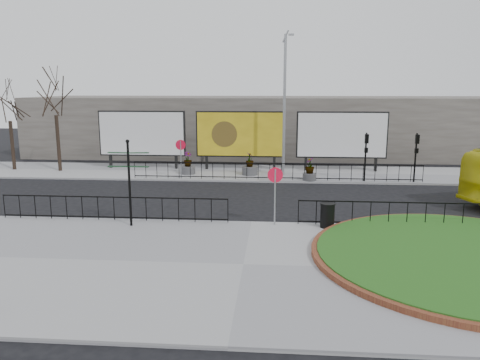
# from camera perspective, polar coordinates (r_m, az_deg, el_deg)

# --- Properties ---
(ground) EXTENTS (90.00, 90.00, 0.00)m
(ground) POSITION_cam_1_polar(r_m,az_deg,el_deg) (20.44, 1.41, -5.40)
(ground) COLOR black
(ground) RESTS_ON ground
(pavement_near) EXTENTS (30.00, 10.00, 0.12)m
(pavement_near) POSITION_cam_1_polar(r_m,az_deg,el_deg) (15.70, 0.42, -10.42)
(pavement_near) COLOR gray
(pavement_near) RESTS_ON ground
(pavement_far) EXTENTS (44.00, 6.00, 0.12)m
(pavement_far) POSITION_cam_1_polar(r_m,az_deg,el_deg) (32.10, 2.57, 0.86)
(pavement_far) COLOR gray
(pavement_far) RESTS_ON ground
(brick_edge) EXTENTS (10.40, 10.40, 0.18)m
(brick_edge) POSITION_cam_1_polar(r_m,az_deg,el_deg) (17.77, 25.86, -8.45)
(brick_edge) COLOR brown
(brick_edge) RESTS_ON pavement_near
(grass_lawn) EXTENTS (10.00, 10.00, 0.22)m
(grass_lawn) POSITION_cam_1_polar(r_m,az_deg,el_deg) (17.77, 25.86, -8.39)
(grass_lawn) COLOR #264E14
(grass_lawn) RESTS_ON pavement_near
(railing_near_left) EXTENTS (10.00, 0.10, 1.10)m
(railing_near_left) POSITION_cam_1_polar(r_m,az_deg,el_deg) (21.14, -15.11, -3.34)
(railing_near_left) COLOR black
(railing_near_left) RESTS_ON pavement_near
(railing_near_right) EXTENTS (9.00, 0.10, 1.10)m
(railing_near_right) POSITION_cam_1_polar(r_m,az_deg,el_deg) (20.68, 19.71, -3.95)
(railing_near_right) COLOR black
(railing_near_right) RESTS_ON pavement_near
(railing_far) EXTENTS (18.00, 0.10, 1.10)m
(railing_far) POSITION_cam_1_polar(r_m,az_deg,el_deg) (29.32, 4.35, 1.05)
(railing_far) COLOR black
(railing_far) RESTS_ON pavement_far
(speed_sign_far) EXTENTS (0.64, 0.07, 2.47)m
(speed_sign_far) POSITION_cam_1_polar(r_m,az_deg,el_deg) (29.84, -7.23, 3.59)
(speed_sign_far) COLOR gray
(speed_sign_far) RESTS_ON pavement_far
(speed_sign_near) EXTENTS (0.64, 0.07, 2.47)m
(speed_sign_near) POSITION_cam_1_polar(r_m,az_deg,el_deg) (19.56, 4.30, -0.40)
(speed_sign_near) COLOR gray
(speed_sign_near) RESTS_ON pavement_near
(billboard_left) EXTENTS (6.20, 0.31, 4.10)m
(billboard_left) POSITION_cam_1_polar(r_m,az_deg,el_deg) (34.05, -11.85, 5.55)
(billboard_left) COLOR black
(billboard_left) RESTS_ON pavement_far
(billboard_mid) EXTENTS (6.20, 0.31, 4.10)m
(billboard_mid) POSITION_cam_1_polar(r_m,az_deg,el_deg) (32.79, 0.03, 5.57)
(billboard_mid) COLOR black
(billboard_mid) RESTS_ON pavement_far
(billboard_right) EXTENTS (6.20, 0.31, 4.10)m
(billboard_right) POSITION_cam_1_polar(r_m,az_deg,el_deg) (32.99, 12.30, 5.35)
(billboard_right) COLOR black
(billboard_right) RESTS_ON pavement_far
(lamp_post) EXTENTS (0.74, 0.18, 9.23)m
(lamp_post) POSITION_cam_1_polar(r_m,az_deg,el_deg) (30.57, 5.44, 9.29)
(lamp_post) COLOR gray
(lamp_post) RESTS_ON pavement_far
(signal_pole_a) EXTENTS (0.22, 0.26, 3.00)m
(signal_pole_a) POSITION_cam_1_polar(r_m,az_deg,el_deg) (29.65, 15.10, 3.60)
(signal_pole_a) COLOR black
(signal_pole_a) RESTS_ON pavement_far
(signal_pole_b) EXTENTS (0.22, 0.26, 3.00)m
(signal_pole_b) POSITION_cam_1_polar(r_m,az_deg,el_deg) (30.34, 20.69, 3.43)
(signal_pole_b) COLOR black
(signal_pole_b) RESTS_ON pavement_far
(tree_left) EXTENTS (2.00, 2.00, 7.00)m
(tree_left) POSITION_cam_1_polar(r_m,az_deg,el_deg) (34.57, -21.46, 6.79)
(tree_left) COLOR #2D2119
(tree_left) RESTS_ON pavement_far
(tree_mid) EXTENTS (2.00, 2.00, 6.20)m
(tree_mid) POSITION_cam_1_polar(r_m,az_deg,el_deg) (36.51, -26.19, 5.99)
(tree_mid) COLOR #2D2119
(tree_mid) RESTS_ON pavement_far
(building_backdrop) EXTENTS (40.00, 10.00, 5.00)m
(building_backdrop) POSITION_cam_1_polar(r_m,az_deg,el_deg) (41.70, 3.07, 6.65)
(building_backdrop) COLOR slate
(building_backdrop) RESTS_ON ground
(fingerpost_sign) EXTENTS (1.71, 0.30, 3.65)m
(fingerpost_sign) POSITION_cam_1_polar(r_m,az_deg,el_deg) (19.84, -13.38, 0.68)
(fingerpost_sign) COLOR black
(fingerpost_sign) RESTS_ON pavement_near
(litter_bin) EXTENTS (0.62, 0.62, 1.03)m
(litter_bin) POSITION_cam_1_polar(r_m,az_deg,el_deg) (19.78, 10.61, -4.23)
(litter_bin) COLOR black
(litter_bin) RESTS_ON pavement_near
(planter_a) EXTENTS (0.98, 0.98, 1.49)m
(planter_a) POSITION_cam_1_polar(r_m,az_deg,el_deg) (31.55, -6.37, 1.72)
(planter_a) COLOR #4C4C4F
(planter_a) RESTS_ON pavement_far
(planter_b) EXTENTS (1.04, 1.04, 1.50)m
(planter_b) POSITION_cam_1_polar(r_m,az_deg,el_deg) (31.05, 1.20, 1.57)
(planter_b) COLOR #4C4C4F
(planter_b) RESTS_ON pavement_far
(planter_c) EXTENTS (0.85, 0.85, 1.44)m
(planter_c) POSITION_cam_1_polar(r_m,az_deg,el_deg) (29.49, 8.49, 1.07)
(planter_c) COLOR #4C4C4F
(planter_c) RESTS_ON pavement_far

